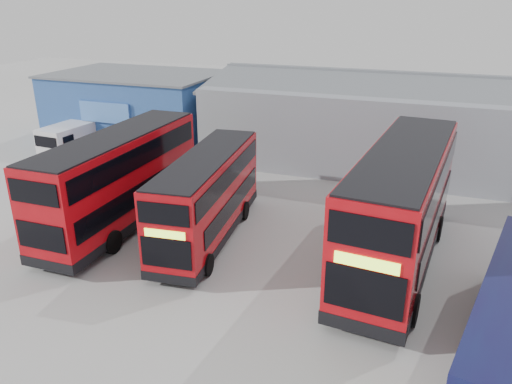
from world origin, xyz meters
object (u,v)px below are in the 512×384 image
double_decker_left (120,181)px  double_decker_right (400,209)px  office_block (138,107)px  maintenance_shed (444,125)px  panel_van (75,137)px  double_decker_centre (208,198)px

double_decker_left → double_decker_right: bearing=-177.3°
office_block → double_decker_right: bearing=-32.2°
maintenance_shed → double_decker_left: maintenance_shed is taller
office_block → panel_van: 5.53m
double_decker_centre → panel_van: size_ratio=1.78×
maintenance_shed → double_decker_left: bearing=-132.7°
double_decker_left → double_decker_centre: 4.52m
maintenance_shed → panel_van: maintenance_shed is taller
double_decker_centre → double_decker_right: 8.40m
office_block → panel_van: bearing=-112.7°
office_block → double_decker_right: 24.25m
double_decker_left → maintenance_shed: bearing=-132.8°
double_decker_left → double_decker_centre: double_decker_left is taller
office_block → double_decker_left: size_ratio=1.14×
double_decker_right → double_decker_centre: bearing=-171.3°
maintenance_shed → double_decker_centre: size_ratio=3.20×
panel_van → maintenance_shed: bearing=20.4°
office_block → double_decker_right: (20.52, -12.92, -0.10)m
office_block → maintenance_shed: size_ratio=0.40×
maintenance_shed → double_decker_left: 21.19m
double_decker_left → office_block: bearing=-60.8°
office_block → double_decker_centre: size_ratio=1.29×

